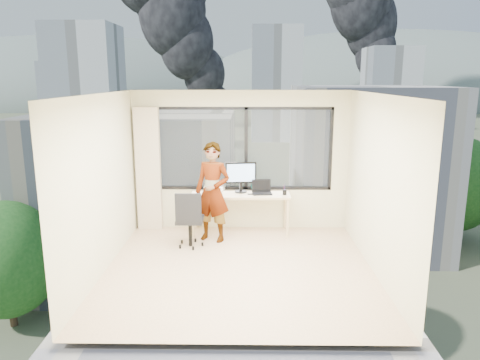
{
  "coord_description": "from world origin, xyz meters",
  "views": [
    {
      "loc": [
        0.1,
        -6.41,
        2.82
      ],
      "look_at": [
        0.0,
        1.0,
        1.15
      ],
      "focal_mm": 34.09,
      "sensor_mm": 36.0,
      "label": 1
    }
  ],
  "objects_px": {
    "chair": "(190,218)",
    "person": "(213,192)",
    "game_console": "(215,188)",
    "handbag": "(257,186)",
    "desk": "(241,213)",
    "monitor": "(241,177)",
    "laptop": "(262,188)"
  },
  "relations": [
    {
      "from": "chair",
      "to": "laptop",
      "type": "distance_m",
      "value": 1.47
    },
    {
      "from": "chair",
      "to": "game_console",
      "type": "xyz_separation_m",
      "value": [
        0.36,
        0.97,
        0.29
      ]
    },
    {
      "from": "person",
      "to": "monitor",
      "type": "height_order",
      "value": "person"
    },
    {
      "from": "monitor",
      "to": "laptop",
      "type": "bearing_deg",
      "value": -23.9
    },
    {
      "from": "chair",
      "to": "person",
      "type": "bearing_deg",
      "value": 39.69
    },
    {
      "from": "game_console",
      "to": "handbag",
      "type": "xyz_separation_m",
      "value": [
        0.79,
        -0.04,
        0.05
      ]
    },
    {
      "from": "monitor",
      "to": "desk",
      "type": "bearing_deg",
      "value": -98.77
    },
    {
      "from": "person",
      "to": "monitor",
      "type": "relative_size",
      "value": 3.06
    },
    {
      "from": "desk",
      "to": "game_console",
      "type": "relative_size",
      "value": 5.25
    },
    {
      "from": "game_console",
      "to": "laptop",
      "type": "xyz_separation_m",
      "value": [
        0.88,
        -0.29,
        0.07
      ]
    },
    {
      "from": "monitor",
      "to": "game_console",
      "type": "bearing_deg",
      "value": 154.9
    },
    {
      "from": "monitor",
      "to": "laptop",
      "type": "distance_m",
      "value": 0.45
    },
    {
      "from": "game_console",
      "to": "chair",
      "type": "bearing_deg",
      "value": -94.03
    },
    {
      "from": "chair",
      "to": "game_console",
      "type": "height_order",
      "value": "chair"
    },
    {
      "from": "desk",
      "to": "handbag",
      "type": "bearing_deg",
      "value": 36.34
    },
    {
      "from": "monitor",
      "to": "laptop",
      "type": "height_order",
      "value": "monitor"
    },
    {
      "from": "laptop",
      "to": "desk",
      "type": "bearing_deg",
      "value": 170.35
    },
    {
      "from": "person",
      "to": "game_console",
      "type": "distance_m",
      "value": 0.67
    },
    {
      "from": "person",
      "to": "handbag",
      "type": "height_order",
      "value": "person"
    },
    {
      "from": "chair",
      "to": "monitor",
      "type": "relative_size",
      "value": 1.75
    },
    {
      "from": "desk",
      "to": "monitor",
      "type": "distance_m",
      "value": 0.67
    },
    {
      "from": "desk",
      "to": "chair",
      "type": "distance_m",
      "value": 1.11
    },
    {
      "from": "chair",
      "to": "person",
      "type": "xyz_separation_m",
      "value": [
        0.37,
        0.31,
        0.38
      ]
    },
    {
      "from": "person",
      "to": "handbag",
      "type": "bearing_deg",
      "value": 59.29
    },
    {
      "from": "game_console",
      "to": "handbag",
      "type": "bearing_deg",
      "value": 13.82
    },
    {
      "from": "monitor",
      "to": "handbag",
      "type": "distance_m",
      "value": 0.38
    },
    {
      "from": "chair",
      "to": "game_console",
      "type": "distance_m",
      "value": 1.08
    },
    {
      "from": "game_console",
      "to": "person",
      "type": "bearing_deg",
      "value": -73.18
    },
    {
      "from": "game_console",
      "to": "handbag",
      "type": "height_order",
      "value": "handbag"
    },
    {
      "from": "handbag",
      "to": "monitor",
      "type": "bearing_deg",
      "value": -161.11
    },
    {
      "from": "desk",
      "to": "person",
      "type": "xyz_separation_m",
      "value": [
        -0.48,
        -0.4,
        0.5
      ]
    },
    {
      "from": "laptop",
      "to": "person",
      "type": "bearing_deg",
      "value": -162.76
    }
  ]
}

